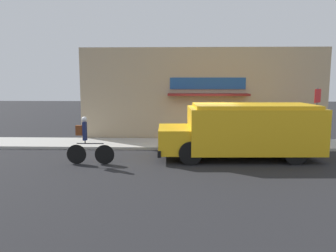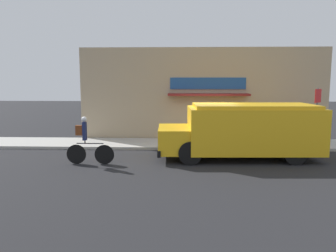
# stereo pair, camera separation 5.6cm
# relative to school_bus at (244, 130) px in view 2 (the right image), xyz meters

# --- Properties ---
(ground_plane) EXTENTS (70.00, 70.00, 0.00)m
(ground_plane) POSITION_rel_school_bus_xyz_m (-1.34, 1.35, -1.13)
(ground_plane) COLOR #232326
(sidewalk) EXTENTS (28.00, 2.35, 0.12)m
(sidewalk) POSITION_rel_school_bus_xyz_m (-1.34, 2.53, -1.07)
(sidewalk) COLOR #ADAAA3
(sidewalk) RESTS_ON ground_plane
(storefront) EXTENTS (12.39, 1.03, 4.66)m
(storefront) POSITION_rel_school_bus_xyz_m (-1.33, 3.84, 1.20)
(storefront) COLOR tan
(storefront) RESTS_ON ground_plane
(school_bus) EXTENTS (6.23, 2.88, 2.12)m
(school_bus) POSITION_rel_school_bus_xyz_m (0.00, 0.00, 0.00)
(school_bus) COLOR yellow
(school_bus) RESTS_ON ground_plane
(cyclist) EXTENTS (1.75, 0.20, 1.74)m
(cyclist) POSITION_rel_school_bus_xyz_m (-5.86, -1.14, -0.32)
(cyclist) COLOR black
(cyclist) RESTS_ON ground_plane
(stop_sign_post) EXTENTS (0.45, 0.45, 2.59)m
(stop_sign_post) POSITION_rel_school_bus_xyz_m (3.58, 2.04, 0.72)
(stop_sign_post) COLOR slate
(stop_sign_post) RESTS_ON sidewalk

